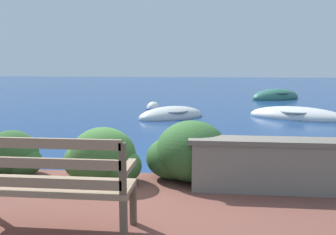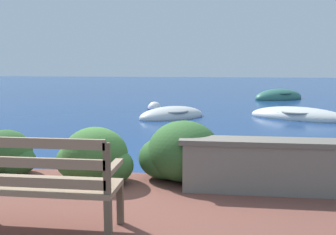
{
  "view_description": "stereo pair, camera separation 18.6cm",
  "coord_description": "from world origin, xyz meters",
  "views": [
    {
      "loc": [
        0.77,
        -5.1,
        1.79
      ],
      "look_at": [
        -0.38,
        5.79,
        0.16
      ],
      "focal_mm": 40.0,
      "sensor_mm": 36.0,
      "label": 1
    },
    {
      "loc": [
        0.95,
        -5.08,
        1.79
      ],
      "look_at": [
        -0.38,
        5.79,
        0.16
      ],
      "focal_mm": 40.0,
      "sensor_mm": 36.0,
      "label": 2
    }
  ],
  "objects": [
    {
      "name": "ground_plane",
      "position": [
        0.0,
        0.0,
        0.0
      ],
      "size": [
        80.0,
        80.0,
        0.0
      ],
      "color": "navy"
    },
    {
      "name": "park_bench",
      "position": [
        -0.66,
        -1.95,
        0.7
      ],
      "size": [
        1.52,
        0.48,
        0.93
      ],
      "rotation": [
        0.0,
        0.0,
        0.07
      ],
      "color": "brown",
      "rests_on": "patio_terrace"
    },
    {
      "name": "stone_wall",
      "position": [
        1.56,
        -0.58,
        0.55
      ],
      "size": [
        2.02,
        0.39,
        0.65
      ],
      "color": "slate",
      "rests_on": "patio_terrace"
    },
    {
      "name": "hedge_clump_left",
      "position": [
        -1.95,
        -0.26,
        0.49
      ],
      "size": [
        0.93,
        0.67,
        0.63
      ],
      "color": "#2D5628",
      "rests_on": "patio_terrace"
    },
    {
      "name": "hedge_clump_centre",
      "position": [
        -0.59,
        -0.45,
        0.54
      ],
      "size": [
        1.07,
        0.77,
        0.73
      ],
      "color": "#38662D",
      "rests_on": "patio_terrace"
    },
    {
      "name": "hedge_clump_right",
      "position": [
        0.56,
        -0.28,
        0.57
      ],
      "size": [
        1.19,
        0.86,
        0.81
      ],
      "color": "#2D5628",
      "rests_on": "patio_terrace"
    },
    {
      "name": "hedge_clump_far_right",
      "position": [
        2.01,
        -0.33,
        0.47
      ],
      "size": [
        0.84,
        0.61,
        0.57
      ],
      "color": "#284C23",
      "rests_on": "patio_terrace"
    },
    {
      "name": "rowboat_nearest",
      "position": [
        -0.38,
        6.83,
        0.06
      ],
      "size": [
        2.49,
        2.26,
        0.65
      ],
      "rotation": [
        0.0,
        0.0,
        3.79
      ],
      "color": "silver",
      "rests_on": "ground_plane"
    },
    {
      "name": "rowboat_mid",
      "position": [
        3.64,
        7.17,
        0.06
      ],
      "size": [
        3.28,
        2.45,
        0.65
      ],
      "rotation": [
        0.0,
        0.0,
        2.69
      ],
      "color": "silver",
      "rests_on": "ground_plane"
    },
    {
      "name": "rowboat_far",
      "position": [
        4.08,
        13.48,
        0.08
      ],
      "size": [
        2.88,
        2.4,
        0.89
      ],
      "rotation": [
        0.0,
        0.0,
        3.69
      ],
      "color": "#336B5B",
      "rests_on": "ground_plane"
    },
    {
      "name": "mooring_buoy",
      "position": [
        -1.21,
        8.44,
        0.09
      ],
      "size": [
        0.56,
        0.56,
        0.51
      ],
      "color": "white",
      "rests_on": "ground_plane"
    }
  ]
}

